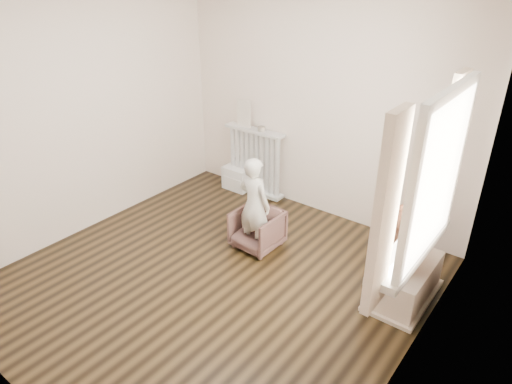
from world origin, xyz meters
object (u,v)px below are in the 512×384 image
Objects in this scene: teddy_bear at (406,236)px; toy_vanity at (238,169)px; plush_cat at (426,217)px; toy_bench at (405,279)px; armchair at (257,229)px; radiator at (254,165)px; child at (254,204)px.

toy_vanity is at bearing -177.87° from teddy_bear.
teddy_bear is 0.42m from plush_cat.
toy_bench is 0.48m from teddy_bear.
plush_cat is (1.68, -0.10, 0.79)m from armchair.
teddy_bear is at bearing -117.30° from toy_bench.
toy_bench is 3.40× the size of plush_cat.
child is (0.80, -1.04, 0.14)m from radiator.
toy_vanity is at bearing -41.73° from child.
toy_vanity is 2.72m from toy_bench.
plush_cat is at bearing -1.61° from armchair.
child is at bearing -154.00° from teddy_bear.
plush_cat is (0.18, -0.18, 0.33)m from teddy_bear.
radiator reaches higher than armchair.
armchair is at bearing -51.01° from radiator.
toy_vanity is 1.19× the size of armchair.
teddy_bear is (1.50, 0.13, 0.14)m from child.
toy_bench is 1.37× the size of teddy_bear.
armchair is at bearing -155.90° from teddy_bear.
armchair is 0.61× the size of toy_bench.
radiator is 0.28m from toy_vanity.
radiator is 1.87× the size of armchair.
plush_cat is at bearing -23.74° from radiator.
teddy_bear is (2.56, -0.88, 0.40)m from toy_vanity.
teddy_bear is at bearing 113.75° from plush_cat.
teddy_bear reaches higher than toy_bench.
plush_cat is (2.48, -1.09, 0.61)m from radiator.
plush_cat reaches higher than radiator.
plush_cat reaches higher than child.
child is at bearing -43.65° from toy_vanity.
radiator reaches higher than toy_vanity.
child is 4.50× the size of plush_cat.
radiator is at bearing 135.69° from plush_cat.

